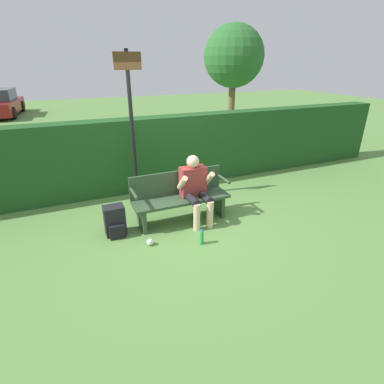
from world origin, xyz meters
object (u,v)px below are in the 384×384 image
backpack (115,221)px  signpost (132,119)px  water_bottle (202,237)px  tree (234,57)px  park_bench (180,197)px  person_seated (195,186)px

backpack → signpost: 1.87m
water_bottle → tree: 7.86m
water_bottle → tree: (4.07, 6.23, 2.54)m
backpack → signpost: bearing=61.1°
signpost → tree: size_ratio=0.73×
park_bench → water_bottle: size_ratio=6.72×
person_seated → tree: bearing=55.0°
park_bench → person_seated: (0.23, -0.12, 0.20)m
backpack → water_bottle: backpack is taller
person_seated → park_bench: bearing=153.0°
backpack → signpost: signpost is taller
signpost → tree: bearing=43.3°
person_seated → water_bottle: (-0.22, -0.74, -0.51)m
park_bench → water_bottle: park_bench is taller
person_seated → backpack: size_ratio=2.35×
person_seated → water_bottle: person_seated is taller
backpack → person_seated: bearing=-2.3°
park_bench → person_seated: bearing=-27.0°
park_bench → person_seated: 0.32m
park_bench → tree: tree is taller
person_seated → signpost: (-0.72, 1.19, 0.96)m
park_bench → water_bottle: (0.01, -0.85, -0.31)m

